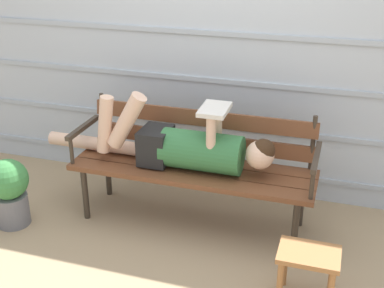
{
  "coord_description": "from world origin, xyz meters",
  "views": [
    {
      "loc": [
        0.94,
        -2.8,
        2.01
      ],
      "look_at": [
        0.0,
        0.19,
        0.61
      ],
      "focal_mm": 47.52,
      "sensor_mm": 36.0,
      "label": 1
    }
  ],
  "objects_px": {
    "footstool": "(308,264)",
    "potted_plant": "(9,190)",
    "reclining_person": "(183,146)",
    "park_bench": "(195,159)"
  },
  "relations": [
    {
      "from": "footstool",
      "to": "potted_plant",
      "type": "relative_size",
      "value": 0.68
    },
    {
      "from": "reclining_person",
      "to": "footstool",
      "type": "relative_size",
      "value": 4.99
    },
    {
      "from": "reclining_person",
      "to": "potted_plant",
      "type": "bearing_deg",
      "value": -160.41
    },
    {
      "from": "footstool",
      "to": "potted_plant",
      "type": "xyz_separation_m",
      "value": [
        -2.08,
        0.19,
        0.02
      ]
    },
    {
      "from": "potted_plant",
      "to": "footstool",
      "type": "bearing_deg",
      "value": -5.11
    },
    {
      "from": "park_bench",
      "to": "reclining_person",
      "type": "xyz_separation_m",
      "value": [
        -0.06,
        -0.07,
        0.12
      ]
    },
    {
      "from": "park_bench",
      "to": "potted_plant",
      "type": "xyz_separation_m",
      "value": [
        -1.21,
        -0.48,
        -0.2
      ]
    },
    {
      "from": "park_bench",
      "to": "footstool",
      "type": "height_order",
      "value": "park_bench"
    },
    {
      "from": "reclining_person",
      "to": "footstool",
      "type": "xyz_separation_m",
      "value": [
        0.93,
        -0.6,
        -0.34
      ]
    },
    {
      "from": "footstool",
      "to": "potted_plant",
      "type": "bearing_deg",
      "value": 174.89
    }
  ]
}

